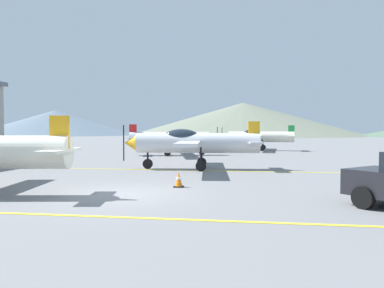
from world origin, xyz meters
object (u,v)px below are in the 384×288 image
(airplane_mid, at_px, (192,142))
(airplane_back, at_px, (258,136))
(airplane_far, at_px, (173,138))
(traffic_cone_front, at_px, (179,180))

(airplane_mid, distance_m, airplane_back, 20.04)
(airplane_far, relative_size, airplane_back, 0.99)
(airplane_far, height_order, traffic_cone_front, airplane_far)
(traffic_cone_front, bearing_deg, airplane_far, 102.12)
(airplane_far, distance_m, airplane_back, 11.51)
(airplane_mid, distance_m, traffic_cone_front, 6.68)
(traffic_cone_front, bearing_deg, airplane_back, 81.65)
(airplane_mid, bearing_deg, airplane_back, 77.72)
(airplane_back, bearing_deg, traffic_cone_front, -98.35)
(airplane_mid, relative_size, airplane_far, 1.01)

